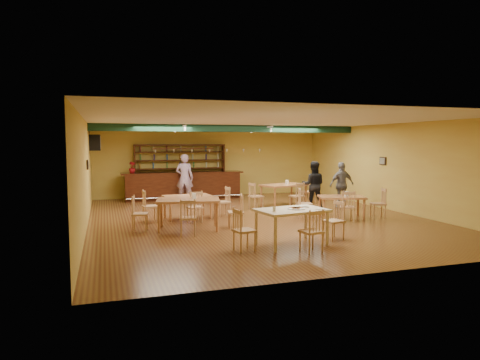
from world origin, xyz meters
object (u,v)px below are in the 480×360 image
object	(u,v)px
dining_table_b	(284,195)
dining_table_d	(341,207)
bar_counter	(183,186)
dining_table_a	(188,207)
near_table	(292,227)
patron_right_a	(313,185)
patron_bar	(185,178)
dining_table_c	(188,214)

from	to	relation	value
dining_table_b	dining_table_d	bearing A→B (deg)	-92.29
bar_counter	dining_table_a	world-z (taller)	bar_counter
near_table	patron_right_a	size ratio (longest dim) A/B	0.92
bar_counter	patron_bar	bearing A→B (deg)	-95.81
dining_table_a	dining_table_b	distance (m)	4.16
dining_table_c	near_table	size ratio (longest dim) A/B	1.07
dining_table_c	patron_bar	bearing A→B (deg)	92.07
near_table	patron_bar	distance (m)	8.00
dining_table_a	patron_right_a	size ratio (longest dim) A/B	0.85
dining_table_b	patron_right_a	size ratio (longest dim) A/B	0.96
dining_table_c	dining_table_d	size ratio (longest dim) A/B	1.21
dining_table_b	dining_table_d	distance (m)	2.97
dining_table_c	patron_bar	xyz separation A→B (m)	(0.90, 5.48, 0.54)
dining_table_b	dining_table_d	size ratio (longest dim) A/B	1.17
near_table	dining_table_c	bearing A→B (deg)	118.82
dining_table_c	dining_table_a	bearing A→B (deg)	91.26
dining_table_a	near_table	world-z (taller)	near_table
patron_bar	bar_counter	bearing A→B (deg)	-77.53
dining_table_b	patron_bar	distance (m)	4.04
near_table	dining_table_b	bearing A→B (deg)	58.65
bar_counter	patron_right_a	world-z (taller)	patron_right_a
dining_table_a	dining_table_b	bearing A→B (deg)	14.89
dining_table_b	near_table	distance (m)	6.06
bar_counter	dining_table_c	size ratio (longest dim) A/B	3.00
patron_bar	patron_right_a	distance (m)	5.12
dining_table_d	patron_right_a	bearing A→B (deg)	104.47
dining_table_b	dining_table_c	distance (m)	5.26
dining_table_a	dining_table_d	distance (m)	4.78
bar_counter	dining_table_d	bearing A→B (deg)	-56.98
dining_table_b	dining_table_c	bearing A→B (deg)	-158.56
bar_counter	dining_table_d	distance (m)	7.16
patron_right_a	dining_table_d	bearing A→B (deg)	114.12
near_table	dining_table_d	bearing A→B (deg)	33.34
patron_right_a	dining_table_a	bearing A→B (deg)	35.45
dining_table_a	dining_table_c	world-z (taller)	dining_table_c
patron_bar	dining_table_d	bearing A→B (deg)	145.87
patron_bar	patron_right_a	size ratio (longest dim) A/B	1.13
bar_counter	dining_table_b	world-z (taller)	bar_counter
dining_table_d	near_table	size ratio (longest dim) A/B	0.89
bar_counter	patron_right_a	xyz separation A→B (m)	(4.00, -3.91, 0.28)
dining_table_d	patron_right_a	size ratio (longest dim) A/B	0.82
dining_table_b	patron_bar	bearing A→B (deg)	129.24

